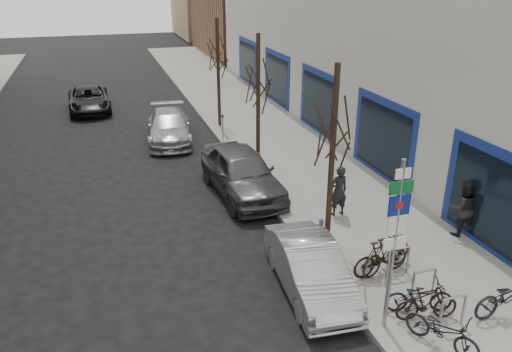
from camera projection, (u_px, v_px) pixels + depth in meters
sidewalk_east at (301, 166)px, 20.78m from camera, size 5.00×70.00×0.15m
commercial_building at (472, 21)px, 27.66m from camera, size 20.00×32.00×10.00m
brick_building_far at (265, 10)px, 48.05m from camera, size 12.00×14.00×8.00m
highway_sign_pole at (395, 237)px, 10.47m from camera, size 0.55×0.10×4.20m
bike_rack at (424, 281)px, 12.09m from camera, size 0.66×2.26×0.83m
tree_near at (335, 117)px, 12.98m from camera, size 1.80×1.80×5.50m
tree_mid at (258, 71)px, 18.70m from camera, size 1.80×1.80×5.50m
tree_far at (218, 47)px, 24.42m from camera, size 1.80×1.80×5.50m
meter_front at (321, 235)px, 13.64m from camera, size 0.10×0.08×1.27m
meter_mid at (259, 166)px, 18.48m from camera, size 0.10×0.08×1.27m
meter_back at (223, 125)px, 23.32m from camera, size 0.10×0.08×1.27m
bike_near_left at (443, 327)px, 10.53m from camera, size 1.23×1.70×1.01m
bike_near_right at (427, 303)px, 11.39m from camera, size 1.55×0.72×0.91m
bike_mid_curb at (419, 294)px, 11.66m from camera, size 1.66×0.92×0.97m
bike_mid_inner at (381, 257)px, 13.09m from camera, size 1.76×0.69×1.04m
bike_far_curb at (510, 292)px, 11.53m from camera, size 1.96×0.66×1.18m
bike_far_inner at (387, 253)px, 13.19m from camera, size 1.91×1.08×1.11m
parked_car_front at (310, 268)px, 12.61m from camera, size 1.69×4.12×1.33m
parked_car_mid at (242, 172)px, 18.04m from camera, size 2.35×5.16×1.72m
parked_car_back at (169, 127)px, 23.77m from camera, size 2.56×5.07×1.41m
lane_car at (89, 99)px, 28.84m from camera, size 2.40×4.96×1.36m
pedestrian_near at (339, 191)px, 16.16m from camera, size 0.65×0.45×1.70m
pedestrian_far at (463, 208)px, 14.91m from camera, size 0.76×0.61×1.81m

